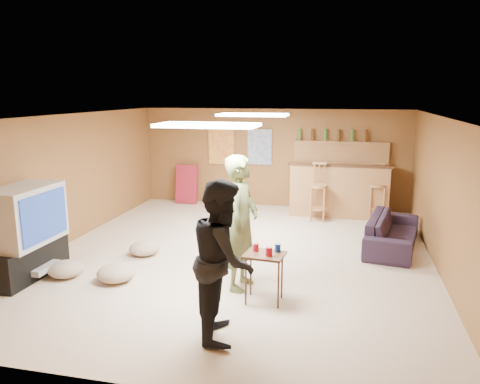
% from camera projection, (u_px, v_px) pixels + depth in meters
% --- Properties ---
extents(ground, '(7.00, 7.00, 0.00)m').
position_uv_depth(ground, '(237.00, 256.00, 7.46)').
color(ground, '#C5AE96').
rests_on(ground, ground).
extents(ceiling, '(6.00, 7.00, 0.02)m').
position_uv_depth(ceiling, '(237.00, 116.00, 7.00)').
color(ceiling, silver).
rests_on(ceiling, ground).
extents(wall_back, '(6.00, 0.02, 2.20)m').
position_uv_depth(wall_back, '(273.00, 158.00, 10.56)').
color(wall_back, brown).
rests_on(wall_back, ground).
extents(wall_front, '(6.00, 0.02, 2.20)m').
position_uv_depth(wall_front, '(140.00, 270.00, 3.90)').
color(wall_front, brown).
rests_on(wall_front, ground).
extents(wall_left, '(0.02, 7.00, 2.20)m').
position_uv_depth(wall_left, '(65.00, 180.00, 7.89)').
color(wall_left, brown).
rests_on(wall_left, ground).
extents(wall_right, '(0.02, 7.00, 2.20)m').
position_uv_depth(wall_right, '(444.00, 198.00, 6.57)').
color(wall_right, brown).
rests_on(wall_right, ground).
extents(tv_stand, '(0.55, 1.30, 0.50)m').
position_uv_depth(tv_stand, '(25.00, 259.00, 6.58)').
color(tv_stand, black).
rests_on(tv_stand, ground).
extents(dvd_box, '(0.35, 0.50, 0.08)m').
position_uv_depth(dvd_box, '(39.00, 267.00, 6.55)').
color(dvd_box, '#B2B2B7').
rests_on(dvd_box, tv_stand).
extents(tv_body, '(0.60, 1.10, 0.80)m').
position_uv_depth(tv_body, '(25.00, 215.00, 6.43)').
color(tv_body, '#B2B2B7').
rests_on(tv_body, tv_stand).
extents(tv_screen, '(0.02, 0.95, 0.65)m').
position_uv_depth(tv_screen, '(45.00, 216.00, 6.36)').
color(tv_screen, navy).
rests_on(tv_screen, tv_body).
extents(bar_counter, '(2.00, 0.60, 1.10)m').
position_uv_depth(bar_counter, '(339.00, 190.00, 9.82)').
color(bar_counter, '#9A6538').
rests_on(bar_counter, ground).
extents(bar_lip, '(2.10, 0.12, 0.05)m').
position_uv_depth(bar_lip, '(340.00, 166.00, 9.47)').
color(bar_lip, '#3C2213').
rests_on(bar_lip, bar_counter).
extents(bar_shelf, '(2.00, 0.18, 0.05)m').
position_uv_depth(bar_shelf, '(341.00, 142.00, 10.05)').
color(bar_shelf, '#9A6538').
rests_on(bar_shelf, bar_backing).
extents(bar_backing, '(2.00, 0.14, 0.60)m').
position_uv_depth(bar_backing, '(341.00, 156.00, 10.14)').
color(bar_backing, '#9A6538').
rests_on(bar_backing, bar_counter).
extents(poster_left, '(0.60, 0.03, 0.85)m').
position_uv_depth(poster_left, '(221.00, 146.00, 10.74)').
color(poster_left, '#BF3F26').
rests_on(poster_left, wall_back).
extents(poster_right, '(0.55, 0.03, 0.80)m').
position_uv_depth(poster_right, '(260.00, 147.00, 10.54)').
color(poster_right, '#334C99').
rests_on(poster_right, wall_back).
extents(folding_chair_stack, '(0.50, 0.26, 0.91)m').
position_uv_depth(folding_chair_stack, '(187.00, 184.00, 10.95)').
color(folding_chair_stack, maroon).
rests_on(folding_chair_stack, ground).
extents(ceiling_panel_front, '(1.20, 0.60, 0.04)m').
position_uv_depth(ceiling_panel_front, '(208.00, 125.00, 5.58)').
color(ceiling_panel_front, white).
rests_on(ceiling_panel_front, ceiling).
extents(ceiling_panel_back, '(1.20, 0.60, 0.04)m').
position_uv_depth(ceiling_panel_back, '(253.00, 115.00, 8.15)').
color(ceiling_panel_back, white).
rests_on(ceiling_panel_back, ceiling).
extents(person_olive, '(0.49, 0.69, 1.78)m').
position_uv_depth(person_olive, '(241.00, 223.00, 6.09)').
color(person_olive, '#616D3F').
rests_on(person_olive, ground).
extents(person_black, '(0.81, 0.95, 1.70)m').
position_uv_depth(person_black, '(223.00, 259.00, 4.88)').
color(person_black, black).
rests_on(person_black, ground).
extents(sofa, '(1.04, 1.96, 0.54)m').
position_uv_depth(sofa, '(393.00, 232.00, 7.79)').
color(sofa, black).
rests_on(sofa, ground).
extents(tray_table, '(0.52, 0.43, 0.62)m').
position_uv_depth(tray_table, '(264.00, 278.00, 5.77)').
color(tray_table, '#3C2213').
rests_on(tray_table, ground).
extents(cup_red_near, '(0.08, 0.08, 0.10)m').
position_uv_depth(cup_red_near, '(256.00, 247.00, 5.79)').
color(cup_red_near, '#B90C20').
rests_on(cup_red_near, tray_table).
extents(cup_red_far, '(0.10, 0.10, 0.11)m').
position_uv_depth(cup_red_far, '(269.00, 251.00, 5.62)').
color(cup_red_far, '#B90C20').
rests_on(cup_red_far, tray_table).
extents(cup_blue, '(0.09, 0.09, 0.10)m').
position_uv_depth(cup_blue, '(278.00, 248.00, 5.76)').
color(cup_blue, navy).
rests_on(cup_blue, tray_table).
extents(bar_stool_left, '(0.37, 0.37, 1.15)m').
position_uv_depth(bar_stool_left, '(318.00, 193.00, 9.39)').
color(bar_stool_left, '#9A6538').
rests_on(bar_stool_left, ground).
extents(bar_stool_right, '(0.47, 0.47, 1.33)m').
position_uv_depth(bar_stool_right, '(378.00, 188.00, 9.43)').
color(bar_stool_right, '#9A6538').
rests_on(bar_stool_right, ground).
extents(cushion_near_tv, '(0.59, 0.59, 0.23)m').
position_uv_depth(cushion_near_tv, '(116.00, 273.00, 6.44)').
color(cushion_near_tv, gray).
rests_on(cushion_near_tv, ground).
extents(cushion_mid, '(0.59, 0.59, 0.22)m').
position_uv_depth(cushion_mid, '(144.00, 248.00, 7.49)').
color(cushion_mid, gray).
rests_on(cushion_mid, ground).
extents(cushion_far, '(0.53, 0.53, 0.22)m').
position_uv_depth(cushion_far, '(66.00, 269.00, 6.60)').
color(cushion_far, gray).
rests_on(cushion_far, ground).
extents(bottle_row, '(1.48, 0.08, 0.26)m').
position_uv_depth(bottle_row, '(332.00, 135.00, 10.05)').
color(bottle_row, '#3F7233').
rests_on(bottle_row, bar_shelf).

